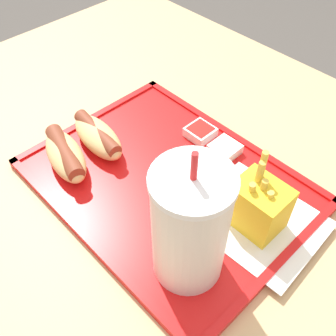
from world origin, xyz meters
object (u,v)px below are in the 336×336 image
at_px(hot_dog_far, 65,155).
at_px(soda_cup, 190,227).
at_px(hot_dog_near, 98,136).
at_px(sauce_cup_ketchup, 200,132).
at_px(sauce_cup_mayo, 225,149).
at_px(fries_carton, 258,205).

bearing_deg(hot_dog_far, soda_cup, -177.30).
bearing_deg(hot_dog_near, sauce_cup_ketchup, -125.46).
bearing_deg(sauce_cup_mayo, fries_carton, 147.60).
xyz_separation_m(hot_dog_far, sauce_cup_mayo, (-0.16, -0.20, -0.01)).
bearing_deg(soda_cup, sauce_cup_mayo, -62.29).
xyz_separation_m(hot_dog_near, sauce_cup_ketchup, (-0.10, -0.14, -0.01)).
bearing_deg(hot_dog_far, sauce_cup_mayo, -127.59).
distance_m(hot_dog_far, sauce_cup_ketchup, 0.23).
bearing_deg(hot_dog_far, fries_carton, -155.34).
distance_m(hot_dog_near, sauce_cup_ketchup, 0.17).
height_order(sauce_cup_mayo, sauce_cup_ketchup, same).
height_order(hot_dog_near, sauce_cup_ketchup, hot_dog_near).
xyz_separation_m(fries_carton, sauce_cup_mayo, (0.12, -0.08, -0.03)).
distance_m(soda_cup, hot_dog_near, 0.27).
bearing_deg(sauce_cup_mayo, hot_dog_far, 52.41).
distance_m(hot_dog_far, sauce_cup_mayo, 0.26).
distance_m(hot_dog_far, fries_carton, 0.30).
height_order(hot_dog_near, sauce_cup_mayo, hot_dog_near).
relative_size(soda_cup, sauce_cup_ketchup, 4.71).
bearing_deg(sauce_cup_ketchup, hot_dog_near, 54.54).
distance_m(soda_cup, hot_dog_far, 0.26).
bearing_deg(sauce_cup_ketchup, sauce_cup_mayo, 179.10).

